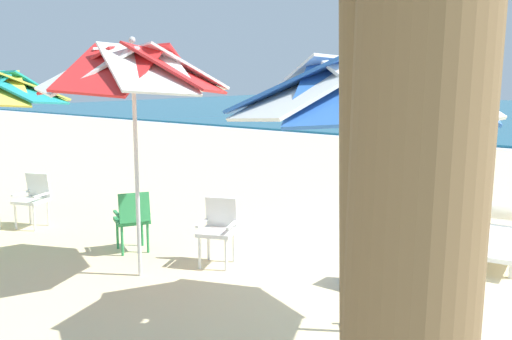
# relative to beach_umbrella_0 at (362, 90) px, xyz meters

# --- Properties ---
(ground_plane) EXTENTS (80.00, 80.00, 0.00)m
(ground_plane) POSITION_rel_beach_umbrella_0_xyz_m (0.10, 2.48, -2.31)
(ground_plane) COLOR beige
(beach_umbrella_0) EXTENTS (2.50, 2.50, 2.69)m
(beach_umbrella_0) POSITION_rel_beach_umbrella_0_xyz_m (0.00, 0.00, 0.00)
(beach_umbrella_0) COLOR silver
(beach_umbrella_0) RESTS_ON ground
(plastic_chair_0) EXTENTS (0.63, 0.63, 0.87)m
(plastic_chair_0) POSITION_rel_beach_umbrella_0_xyz_m (0.45, 0.28, -1.81)
(plastic_chair_0) COLOR white
(plastic_chair_0) RESTS_ON ground
(beach_umbrella_1) EXTENTS (2.26, 2.26, 2.88)m
(beach_umbrella_1) POSITION_rel_beach_umbrella_0_xyz_m (-2.83, -0.26, 0.17)
(beach_umbrella_1) COLOR silver
(beach_umbrella_1) RESTS_ON ground
(plastic_chair_1) EXTENTS (0.61, 0.60, 0.87)m
(plastic_chair_1) POSITION_rel_beach_umbrella_0_xyz_m (-3.63, 0.31, -1.81)
(plastic_chair_1) COLOR #2D8C4C
(plastic_chair_1) RESTS_ON ground
(plastic_chair_2) EXTENTS (0.58, 0.60, 0.87)m
(plastic_chair_2) POSITION_rel_beach_umbrella_0_xyz_m (-2.38, 0.68, -1.81)
(plastic_chair_2) COLOR white
(plastic_chair_2) RESTS_ON ground
(plastic_chair_4) EXTENTS (0.57, 0.59, 0.87)m
(plastic_chair_4) POSITION_rel_beach_umbrella_0_xyz_m (-5.96, 0.19, -1.81)
(plastic_chair_4) COLOR white
(plastic_chair_4) RESTS_ON ground
(sun_lounger_1) EXTENTS (0.90, 2.21, 0.62)m
(sun_lounger_1) POSITION_rel_beach_umbrella_0_xyz_m (0.42, 3.30, -2.03)
(sun_lounger_1) COLOR white
(sun_lounger_1) RESTS_ON ground
(cooler_box) EXTENTS (0.50, 0.34, 0.40)m
(cooler_box) POSITION_rel_beach_umbrella_0_xyz_m (-0.48, 1.14, -2.11)
(cooler_box) COLOR blue
(cooler_box) RESTS_ON ground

